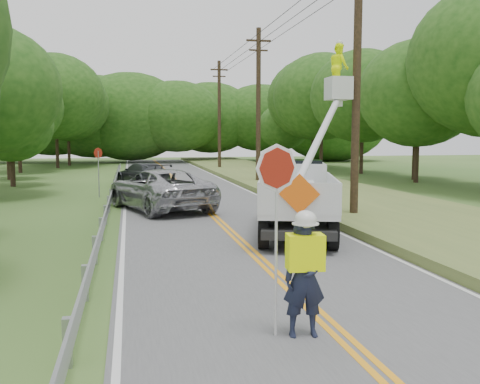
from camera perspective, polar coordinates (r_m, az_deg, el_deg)
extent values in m
plane|color=#355D23|center=(10.31, 7.04, -11.82)|extent=(140.00, 140.00, 0.00)
cube|color=#535355|center=(23.70, -3.99, -1.58)|extent=(7.20, 96.00, 0.02)
cube|color=#FF9F16|center=(23.69, -4.23, -1.55)|extent=(0.12, 96.00, 0.00)
cube|color=#FF9F16|center=(23.72, -3.75, -1.54)|extent=(0.12, 96.00, 0.00)
cube|color=silver|center=(23.48, -12.36, -1.75)|extent=(0.12, 96.00, 0.00)
cube|color=silver|center=(24.41, 4.06, -1.33)|extent=(0.12, 96.00, 0.00)
cube|color=#97999F|center=(7.85, -18.19, -15.22)|extent=(0.12, 0.14, 0.70)
cube|color=#97999F|center=(10.69, -16.43, -9.42)|extent=(0.12, 0.14, 0.70)
cube|color=#97999F|center=(13.60, -15.44, -6.08)|extent=(0.12, 0.14, 0.70)
cube|color=#97999F|center=(16.54, -14.81, -3.92)|extent=(0.12, 0.14, 0.70)
cube|color=#97999F|center=(19.50, -14.38, -2.41)|extent=(0.12, 0.14, 0.70)
cube|color=#97999F|center=(22.47, -14.05, -1.30)|extent=(0.12, 0.14, 0.70)
cube|color=#97999F|center=(25.44, -13.81, -0.45)|extent=(0.12, 0.14, 0.70)
cube|color=#97999F|center=(28.43, -13.61, 0.23)|extent=(0.12, 0.14, 0.70)
cube|color=#97999F|center=(31.41, -13.46, 0.77)|extent=(0.12, 0.14, 0.70)
cube|color=#97999F|center=(34.40, -13.33, 1.22)|extent=(0.12, 0.14, 0.70)
cube|color=#97999F|center=(37.39, -13.22, 1.60)|extent=(0.12, 0.14, 0.70)
cube|color=#97999F|center=(40.38, -13.12, 1.92)|extent=(0.12, 0.14, 0.70)
cube|color=#97999F|center=(43.37, -13.04, 2.20)|extent=(0.12, 0.14, 0.70)
cube|color=#97999F|center=(46.37, -12.97, 2.44)|extent=(0.12, 0.14, 0.70)
cube|color=#97999F|center=(24.42, -13.66, -0.12)|extent=(0.05, 48.00, 0.34)
cylinder|color=black|center=(20.12, 12.51, 11.18)|extent=(0.30, 0.30, 10.00)
cylinder|color=black|center=(34.32, 2.00, 9.14)|extent=(0.30, 0.30, 10.00)
cube|color=black|center=(34.80, 2.03, 16.06)|extent=(1.60, 0.12, 0.12)
cube|color=black|center=(34.70, 2.02, 15.08)|extent=(1.20, 0.10, 0.10)
cylinder|color=black|center=(49.00, -2.25, 8.22)|extent=(0.30, 0.30, 10.00)
cube|color=black|center=(49.34, -2.28, 13.10)|extent=(1.60, 0.12, 0.12)
cube|color=black|center=(49.27, -2.27, 12.40)|extent=(1.20, 0.10, 0.10)
cylinder|color=black|center=(28.44, 3.90, 18.11)|extent=(0.03, 43.00, 0.03)
cylinder|color=black|center=(28.63, 5.32, 18.02)|extent=(0.03, 43.00, 0.03)
cylinder|color=black|center=(28.84, 6.71, 17.92)|extent=(0.03, 43.00, 0.03)
cube|color=#576C35|center=(25.63, 11.93, -0.81)|extent=(7.00, 96.00, 0.30)
cylinder|color=#332319|center=(36.02, -23.41, 2.32)|extent=(0.32, 0.32, 2.24)
ellipsoid|color=#1A4412|center=(35.97, -23.60, 6.68)|extent=(5.23, 5.23, 4.60)
cylinder|color=#332319|center=(41.77, -23.72, 2.74)|extent=(0.32, 0.32, 2.22)
ellipsoid|color=#1A4412|center=(41.72, -23.88, 6.45)|extent=(5.17, 5.17, 4.55)
cylinder|color=#332319|center=(49.08, -22.75, 3.81)|extent=(0.32, 0.32, 3.26)
ellipsoid|color=#1A4412|center=(49.11, -22.94, 8.46)|extent=(7.61, 7.61, 6.70)
cylinder|color=#332319|center=(55.49, -19.19, 4.58)|extent=(0.32, 0.32, 4.09)
ellipsoid|color=#1A4412|center=(55.62, -19.37, 9.74)|extent=(9.55, 9.55, 8.41)
cylinder|color=#332319|center=(59.50, -18.04, 4.53)|extent=(0.32, 0.32, 3.75)
ellipsoid|color=#1A4412|center=(59.57, -18.18, 8.94)|extent=(8.75, 8.75, 7.70)
cylinder|color=#332319|center=(37.79, 18.58, 3.61)|extent=(0.32, 0.32, 3.50)
ellipsoid|color=#1A4412|center=(37.87, 18.80, 10.08)|extent=(8.16, 8.16, 7.18)
cylinder|color=#332319|center=(40.32, 18.37, 3.69)|extent=(0.32, 0.32, 3.41)
ellipsoid|color=#1A4412|center=(40.39, 18.57, 9.61)|extent=(7.96, 7.96, 7.00)
cylinder|color=#332319|center=(45.52, 13.02, 4.30)|extent=(0.32, 0.32, 3.76)
ellipsoid|color=#1A4412|center=(45.62, 13.15, 10.07)|extent=(8.77, 8.77, 7.71)
cylinder|color=#332319|center=(51.45, 8.79, 4.71)|extent=(0.32, 0.32, 4.01)
ellipsoid|color=#1A4412|center=(51.57, 8.87, 10.16)|extent=(9.36, 9.36, 8.24)
cylinder|color=#332319|center=(54.24, 7.90, 4.79)|extent=(0.32, 0.32, 4.01)
ellipsoid|color=#1A4412|center=(54.36, 7.97, 9.97)|extent=(9.36, 9.36, 8.24)
cylinder|color=#332319|center=(58.28, 4.74, 4.14)|extent=(0.32, 0.32, 2.44)
ellipsoid|color=#1A4412|center=(58.26, 4.77, 7.07)|extent=(5.69, 5.69, 5.01)
ellipsoid|color=#1A4412|center=(68.66, -23.71, 7.51)|extent=(12.93, 9.70, 9.70)
ellipsoid|color=#1A4412|center=(67.19, -19.70, 7.71)|extent=(12.44, 9.33, 9.33)
ellipsoid|color=#1A4412|center=(65.85, -15.61, 7.88)|extent=(13.18, 9.89, 9.89)
ellipsoid|color=#1A4412|center=(65.46, -11.80, 7.99)|extent=(14.15, 10.61, 10.61)
ellipsoid|color=#1A4412|center=(63.97, -6.86, 8.12)|extent=(11.35, 8.51, 8.51)
ellipsoid|color=#1A4412|center=(67.89, -3.21, 8.03)|extent=(12.00, 9.00, 9.00)
ellipsoid|color=#1A4412|center=(68.37, 2.30, 8.02)|extent=(11.44, 8.58, 8.58)
ellipsoid|color=#1A4412|center=(68.58, 5.70, 7.99)|extent=(10.08, 7.56, 7.56)
ellipsoid|color=#1A4412|center=(68.27, 10.01, 7.94)|extent=(14.91, 11.19, 11.19)
imported|color=#191E33|center=(8.40, 7.03, -9.26)|extent=(0.71, 0.50, 1.85)
cube|color=#E4FF00|center=(8.30, 7.06, -6.46)|extent=(0.60, 0.40, 0.56)
ellipsoid|color=silver|center=(8.20, 7.11, -2.94)|extent=(0.35, 0.35, 0.28)
cylinder|color=#B7B7B7|center=(8.26, 3.92, -6.84)|extent=(0.04, 0.04, 2.59)
cylinder|color=maroon|center=(8.07, 3.99, 2.60)|extent=(0.72, 0.25, 0.74)
cylinder|color=black|center=(14.76, 2.58, -4.40)|extent=(0.54, 0.96, 0.92)
cylinder|color=black|center=(14.81, 10.03, -4.45)|extent=(0.54, 0.96, 0.92)
cylinder|color=black|center=(16.64, 2.83, -3.21)|extent=(0.54, 0.96, 0.92)
cylinder|color=black|center=(16.69, 9.43, -3.25)|extent=(0.54, 0.96, 0.92)
cylinder|color=black|center=(19.01, 3.08, -2.05)|extent=(0.54, 0.96, 0.92)
cylinder|color=black|center=(19.05, 8.84, -2.09)|extent=(0.54, 0.96, 0.92)
cube|color=black|center=(16.91, 6.11, -2.86)|extent=(3.68, 6.45, 0.24)
cube|color=silver|center=(16.18, 6.19, -1.55)|extent=(3.37, 4.85, 0.21)
cube|color=silver|center=(16.13, 2.37, 0.17)|extent=(1.31, 4.24, 0.86)
cube|color=silver|center=(16.19, 10.04, 0.10)|extent=(1.31, 4.24, 0.86)
cube|color=silver|center=(13.95, 6.43, -0.78)|extent=(2.13, 0.68, 0.86)
cube|color=silver|center=(19.38, 5.96, 0.57)|extent=(2.58, 2.36, 1.72)
cube|color=black|center=(19.52, 5.97, 2.44)|extent=(2.19, 1.74, 0.72)
cube|color=silver|center=(15.08, 6.31, -0.27)|extent=(1.07, 1.07, 0.77)
cube|color=silver|center=(19.83, 10.62, 10.95)|extent=(0.81, 0.81, 0.81)
imported|color=#E4FF00|center=(19.92, 10.67, 13.19)|extent=(0.62, 0.80, 1.65)
cube|color=#FF620F|center=(13.87, 6.45, -0.23)|extent=(1.05, 0.35, 1.08)
imported|color=#A4A4AA|center=(22.83, -8.66, 0.31)|extent=(4.83, 6.90, 1.75)
imported|color=#323539|center=(34.98, -10.51, 1.99)|extent=(3.90, 5.32, 1.43)
cylinder|color=#97999F|center=(28.13, -15.05, 1.87)|extent=(0.06, 0.06, 2.41)
cylinder|color=maroon|center=(28.07, -15.12, 4.10)|extent=(0.43, 0.38, 0.55)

